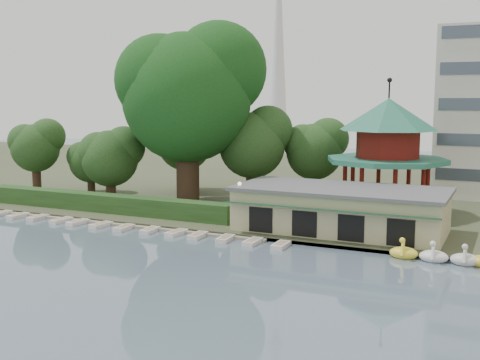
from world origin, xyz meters
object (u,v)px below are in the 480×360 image
Objects in this scene: boathouse at (340,209)px; big_tree at (189,88)px; pavilion at (387,144)px; dock at (106,222)px.

big_tree is (-18.81, 6.26, 10.77)m from boathouse.
big_tree is at bearing -169.73° from pavilion.
dock is 17.36m from big_tree.
dock is at bearing -148.34° from pavilion.
boathouse is at bearing 12.24° from dock.
big_tree is at bearing 73.86° from dock.
pavilion is at bearing 31.66° from dock.
dock is 2.52× the size of pavilion.
boathouse is 0.93× the size of big_tree.
boathouse is at bearing -101.28° from pavilion.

